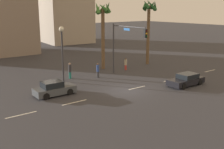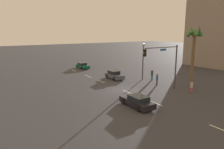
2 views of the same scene
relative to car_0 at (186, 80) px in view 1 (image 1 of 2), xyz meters
name	(u,v)px [view 1 (image 1 of 2)]	position (x,y,z in m)	size (l,w,h in m)	color
ground_plane	(127,90)	(-6.53, 2.55, -0.61)	(220.00, 220.00, 0.00)	#333338
lane_stripe_1	(21,115)	(-17.72, 2.55, -0.61)	(2.56, 0.14, 0.01)	silver
lane_stripe_2	(75,102)	(-12.78, 2.55, -0.61)	(2.54, 0.14, 0.01)	silver
lane_stripe_3	(137,88)	(-5.04, 2.55, -0.61)	(2.33, 0.14, 0.01)	silver
lane_stripe_4	(170,80)	(0.31, 2.55, -0.61)	(2.18, 0.14, 0.01)	silver
lane_stripe_5	(210,71)	(8.51, 2.55, -0.61)	(2.43, 0.14, 0.01)	silver
car_0	(186,80)	(0.00, 0.00, 0.00)	(4.51, 1.99, 1.32)	black
car_2	(54,89)	(-13.28, 5.66, 0.04)	(4.05, 1.96, 1.43)	#474C51
traffic_signal	(124,41)	(-2.92, 7.41, 3.84)	(0.42, 6.32, 6.48)	#38383D
streetlamp	(62,44)	(-10.17, 9.60, 3.84)	(0.56, 0.56, 6.39)	#2D2D33
pedestrian_0	(98,70)	(-5.83, 8.85, 0.35)	(0.44, 0.44, 1.80)	#333338
pedestrian_1	(70,70)	(-8.78, 10.55, 0.41)	(0.50, 0.50, 1.94)	#1E7266
pedestrian_2	(126,64)	(-0.30, 10.06, 0.24)	(0.52, 0.52, 1.64)	#BF3833
palm_tree_0	(149,17)	(5.05, 11.15, 6.45)	(2.62, 2.66, 9.67)	brown
palm_tree_1	(103,21)	(-2.33, 12.57, 6.06)	(2.28, 2.31, 9.32)	brown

